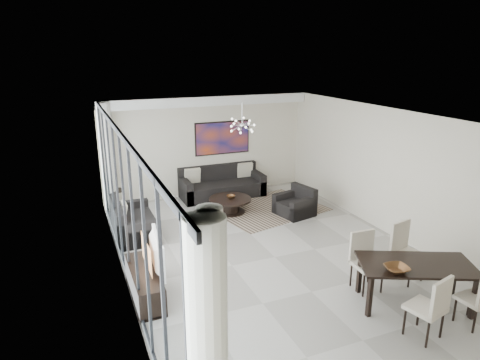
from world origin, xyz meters
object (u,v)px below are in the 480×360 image
sofa_main (222,186)px  television (152,253)px  coffee_table (230,204)px  tv_console (144,283)px  dining_table (416,268)px

sofa_main → television: television is taller
coffee_table → television: bearing=-129.8°
tv_console → television: size_ratio=1.43×
television → dining_table: 4.42m
dining_table → coffee_table: bearing=104.1°
dining_table → tv_console: bearing=154.2°
sofa_main → television: size_ratio=2.20×
coffee_table → television: (-2.66, -3.20, 0.58)m
television → dining_table: size_ratio=0.53×
tv_console → dining_table: dining_table is taller
coffee_table → television: television is taller
sofa_main → tv_console: bearing=-124.3°
tv_console → television: television is taller
tv_console → dining_table: 4.59m
tv_console → dining_table: (4.12, -1.99, 0.44)m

